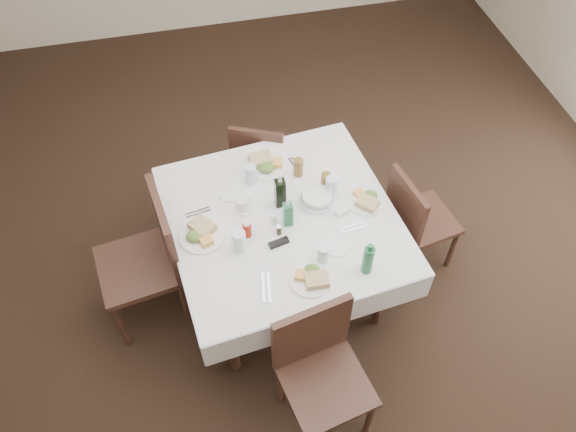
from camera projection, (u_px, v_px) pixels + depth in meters
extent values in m
plane|color=black|center=(286.00, 292.00, 4.01)|extent=(7.00, 7.00, 0.00)
cylinder|color=black|center=(232.00, 341.00, 3.38)|extent=(0.06, 0.06, 0.72)
cylinder|color=black|center=(194.00, 219.00, 3.97)|extent=(0.06, 0.06, 0.72)
cylinder|color=black|center=(382.00, 294.00, 3.59)|extent=(0.06, 0.06, 0.72)
cylinder|color=black|center=(325.00, 185.00, 4.18)|extent=(0.06, 0.06, 0.72)
cube|color=black|center=(283.00, 220.00, 3.49)|extent=(1.37, 1.37, 0.03)
cube|color=silver|center=(283.00, 218.00, 3.47)|extent=(1.51, 1.51, 0.01)
cube|color=silver|center=(251.00, 156.00, 3.97)|extent=(1.36, 0.16, 0.22)
cube|color=silver|center=(322.00, 320.00, 3.15)|extent=(1.36, 0.16, 0.22)
cube|color=silver|center=(381.00, 202.00, 3.70)|extent=(0.16, 1.36, 0.22)
cube|color=silver|center=(177.00, 258.00, 3.42)|extent=(0.16, 1.36, 0.22)
cube|color=black|center=(263.00, 157.00, 4.30)|extent=(0.52, 0.52, 0.04)
cube|color=black|center=(257.00, 153.00, 4.03)|extent=(0.37, 0.19, 0.43)
cylinder|color=black|center=(289.00, 163.00, 4.54)|extent=(0.03, 0.03, 0.40)
cylinder|color=black|center=(281.00, 194.00, 4.34)|extent=(0.03, 0.03, 0.40)
cylinder|color=black|center=(248.00, 157.00, 4.59)|extent=(0.03, 0.03, 0.40)
cylinder|color=black|center=(238.00, 187.00, 4.38)|extent=(0.03, 0.03, 0.40)
cube|color=black|center=(326.00, 385.00, 3.10)|extent=(0.53, 0.53, 0.04)
cube|color=black|center=(311.00, 333.00, 3.03)|extent=(0.45, 0.13, 0.50)
cylinder|color=black|center=(280.00, 385.00, 3.34)|extent=(0.04, 0.04, 0.46)
cylinder|color=black|center=(370.00, 418.00, 3.22)|extent=(0.04, 0.04, 0.46)
cylinder|color=black|center=(338.00, 359.00, 3.44)|extent=(0.04, 0.04, 0.46)
cube|color=black|center=(423.00, 220.00, 3.89)|extent=(0.48, 0.48, 0.04)
cube|color=black|center=(405.00, 208.00, 3.67)|extent=(0.11, 0.41, 0.45)
cylinder|color=black|center=(452.00, 248.00, 4.00)|extent=(0.03, 0.03, 0.42)
cylinder|color=black|center=(409.00, 265.00, 3.91)|extent=(0.03, 0.03, 0.42)
cylinder|color=black|center=(426.00, 213.00, 4.20)|extent=(0.03, 0.03, 0.42)
cylinder|color=black|center=(384.00, 228.00, 4.11)|extent=(0.03, 0.03, 0.42)
cube|color=black|center=(138.00, 267.00, 3.55)|extent=(0.56, 0.56, 0.04)
cube|color=black|center=(165.00, 231.00, 3.39)|extent=(0.12, 0.49, 0.53)
cylinder|color=black|center=(108.00, 273.00, 3.82)|extent=(0.04, 0.04, 0.50)
cylinder|color=black|center=(169.00, 254.00, 3.92)|extent=(0.04, 0.04, 0.50)
cylinder|color=black|center=(121.00, 325.00, 3.57)|extent=(0.04, 0.04, 0.50)
cylinder|color=black|center=(185.00, 303.00, 3.67)|extent=(0.04, 0.04, 0.50)
cylinder|color=white|center=(267.00, 165.00, 3.74)|extent=(0.29, 0.29, 0.01)
cube|color=#A97D5A|center=(261.00, 160.00, 3.73)|extent=(0.16, 0.13, 0.05)
cube|color=gold|center=(275.00, 163.00, 3.72)|extent=(0.11, 0.10, 0.04)
ellipsoid|color=#3D5F23|center=(267.00, 167.00, 3.68)|extent=(0.11, 0.10, 0.05)
cylinder|color=white|center=(311.00, 279.00, 3.18)|extent=(0.25, 0.25, 0.01)
cube|color=#A97D5A|center=(317.00, 280.00, 3.14)|extent=(0.14, 0.11, 0.04)
cube|color=gold|center=(303.00, 275.00, 3.17)|extent=(0.10, 0.09, 0.03)
ellipsoid|color=#3D5F23|center=(312.00, 270.00, 3.18)|extent=(0.09, 0.08, 0.04)
cylinder|color=white|center=(365.00, 201.00, 3.54)|extent=(0.25, 0.25, 0.01)
cube|color=#A97D5A|center=(367.00, 203.00, 3.50)|extent=(0.16, 0.16, 0.04)
cube|color=gold|center=(361.00, 194.00, 3.55)|extent=(0.09, 0.10, 0.03)
ellipsoid|color=#3D5F23|center=(370.00, 195.00, 3.54)|extent=(0.09, 0.08, 0.04)
cylinder|color=white|center=(202.00, 236.00, 3.37)|extent=(0.28, 0.28, 0.01)
cube|color=#A97D5A|center=(202.00, 227.00, 3.37)|extent=(0.18, 0.18, 0.05)
cube|color=gold|center=(205.00, 239.00, 3.32)|extent=(0.10, 0.11, 0.04)
ellipsoid|color=#3D5F23|center=(195.00, 236.00, 3.33)|extent=(0.10, 0.09, 0.05)
cylinder|color=white|center=(231.00, 191.00, 3.59)|extent=(0.18, 0.18, 0.01)
cylinder|color=white|center=(337.00, 247.00, 3.32)|extent=(0.15, 0.15, 0.01)
cylinder|color=silver|center=(251.00, 174.00, 3.60)|extent=(0.08, 0.08, 0.14)
cylinder|color=silver|center=(323.00, 254.00, 3.22)|extent=(0.07, 0.07, 0.12)
cylinder|color=silver|center=(331.00, 186.00, 3.53)|extent=(0.08, 0.08, 0.14)
cylinder|color=silver|center=(239.00, 241.00, 3.26)|extent=(0.08, 0.08, 0.15)
cylinder|color=brown|center=(298.00, 167.00, 3.64)|extent=(0.06, 0.06, 0.13)
cylinder|color=brown|center=(326.00, 181.00, 3.57)|extent=(0.06, 0.06, 0.13)
cylinder|color=silver|center=(317.00, 200.00, 3.53)|extent=(0.21, 0.21, 0.04)
cylinder|color=silver|center=(317.00, 197.00, 3.51)|extent=(0.19, 0.19, 0.04)
cube|color=black|center=(280.00, 193.00, 3.46)|extent=(0.06, 0.06, 0.21)
cone|color=silver|center=(280.00, 178.00, 3.35)|extent=(0.03, 0.03, 0.06)
cube|color=#1C6237|center=(288.00, 214.00, 3.37)|extent=(0.05, 0.05, 0.17)
cone|color=silver|center=(288.00, 202.00, 3.28)|extent=(0.03, 0.03, 0.05)
cylinder|color=#9F1407|center=(247.00, 230.00, 3.34)|extent=(0.05, 0.05, 0.10)
cylinder|color=white|center=(246.00, 224.00, 3.30)|extent=(0.04, 0.04, 0.02)
cylinder|color=white|center=(274.00, 220.00, 3.41)|extent=(0.04, 0.04, 0.07)
cylinder|color=silver|center=(273.00, 216.00, 3.38)|extent=(0.04, 0.04, 0.01)
cylinder|color=#43361F|center=(279.00, 230.00, 3.37)|extent=(0.03, 0.03, 0.06)
cylinder|color=silver|center=(279.00, 227.00, 3.34)|extent=(0.03, 0.03, 0.01)
cylinder|color=white|center=(243.00, 209.00, 3.51)|extent=(0.12, 0.12, 0.01)
cylinder|color=white|center=(243.00, 204.00, 3.47)|extent=(0.07, 0.07, 0.08)
cylinder|color=black|center=(242.00, 201.00, 3.45)|extent=(0.06, 0.06, 0.01)
torus|color=white|center=(248.00, 200.00, 3.49)|extent=(0.05, 0.04, 0.05)
cube|color=black|center=(279.00, 243.00, 3.33)|extent=(0.13, 0.07, 0.03)
cylinder|color=#1C6237|center=(368.00, 260.00, 3.14)|extent=(0.06, 0.06, 0.20)
cylinder|color=#1C6237|center=(370.00, 247.00, 3.05)|extent=(0.03, 0.03, 0.04)
cube|color=white|center=(342.00, 211.00, 3.47)|extent=(0.10, 0.08, 0.04)
cube|color=pink|center=(342.00, 211.00, 3.46)|extent=(0.07, 0.06, 0.02)
cube|color=silver|center=(294.00, 166.00, 3.74)|extent=(0.05, 0.15, 0.01)
cube|color=silver|center=(297.00, 165.00, 3.75)|extent=(0.05, 0.15, 0.01)
cube|color=silver|center=(269.00, 287.00, 3.15)|extent=(0.05, 0.20, 0.01)
cube|color=silver|center=(263.00, 287.00, 3.15)|extent=(0.05, 0.20, 0.01)
cube|color=silver|center=(354.00, 229.00, 3.40)|extent=(0.17, 0.04, 0.01)
cube|color=silver|center=(352.00, 226.00, 3.42)|extent=(0.17, 0.04, 0.01)
cube|color=silver|center=(197.00, 211.00, 3.50)|extent=(0.16, 0.04, 0.01)
cube|color=silver|center=(199.00, 214.00, 3.48)|extent=(0.16, 0.04, 0.01)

